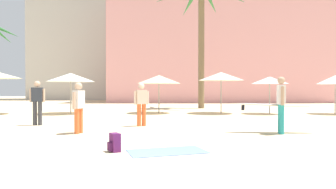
% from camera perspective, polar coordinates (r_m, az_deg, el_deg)
% --- Properties ---
extents(ground, '(120.00, 120.00, 0.00)m').
position_cam_1_polar(ground, '(5.28, -8.70, -14.61)').
color(ground, beige).
extents(hotel_pink, '(25.24, 8.77, 13.33)m').
position_cam_1_polar(hotel_pink, '(37.55, 9.41, 8.95)').
color(hotel_pink, pink).
rests_on(hotel_pink, ground).
extents(hotel_tower_gray, '(13.61, 8.76, 24.57)m').
position_cam_1_polar(hotel_tower_gray, '(48.56, -15.13, 13.82)').
color(hotel_tower_gray, '#BCB7AD').
rests_on(hotel_tower_gray, ground).
extents(cafe_umbrella_0, '(2.02, 2.02, 2.23)m').
position_cam_1_polar(cafe_umbrella_0, '(20.37, 28.10, 2.40)').
color(cafe_umbrella_0, gray).
rests_on(cafe_umbrella_0, ground).
extents(cafe_umbrella_2, '(2.70, 2.70, 2.44)m').
position_cam_1_polar(cafe_umbrella_2, '(18.74, 9.50, 3.29)').
color(cafe_umbrella_2, gray).
rests_on(cafe_umbrella_2, ground).
extents(cafe_umbrella_3, '(2.62, 2.62, 2.27)m').
position_cam_1_polar(cafe_umbrella_3, '(18.70, -1.86, 2.78)').
color(cafe_umbrella_3, gray).
rests_on(cafe_umbrella_3, ground).
extents(cafe_umbrella_4, '(2.77, 2.77, 2.38)m').
position_cam_1_polar(cafe_umbrella_4, '(19.16, -17.57, 3.00)').
color(cafe_umbrella_4, gray).
rests_on(cafe_umbrella_4, ground).
extents(cafe_umbrella_5, '(2.09, 2.09, 2.16)m').
position_cam_1_polar(cafe_umbrella_5, '(18.99, 17.92, 2.49)').
color(cafe_umbrella_5, gray).
rests_on(cafe_umbrella_5, ground).
extents(beach_towel, '(1.95, 1.43, 0.01)m').
position_cam_1_polar(beach_towel, '(7.18, -0.31, -10.37)').
color(beach_towel, '#6684E0').
rests_on(beach_towel, ground).
extents(backpack, '(0.33, 0.35, 0.42)m').
position_cam_1_polar(backpack, '(7.25, -9.95, -8.70)').
color(backpack, '#511A4F').
rests_on(backpack, ground).
extents(person_mid_left, '(2.83, 0.88, 1.82)m').
position_cam_1_polar(person_mid_left, '(10.66, 19.56, -1.57)').
color(person_mid_left, teal).
rests_on(person_mid_left, ground).
extents(person_near_left, '(0.60, 0.25, 1.75)m').
position_cam_1_polar(person_near_left, '(13.34, -22.98, -1.08)').
color(person_near_left, '#3D3D42').
rests_on(person_near_left, ground).
extents(person_near_right, '(0.33, 0.60, 1.64)m').
position_cam_1_polar(person_near_right, '(10.41, -16.23, -1.96)').
color(person_near_right, orange).
rests_on(person_near_right, ground).
extents(person_mid_center, '(0.59, 0.36, 1.66)m').
position_cam_1_polar(person_mid_center, '(12.07, -5.07, -1.48)').
color(person_mid_center, orange).
rests_on(person_mid_center, ground).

